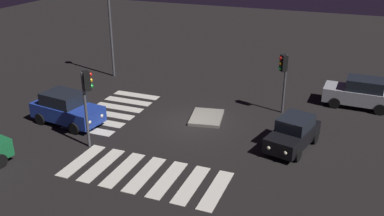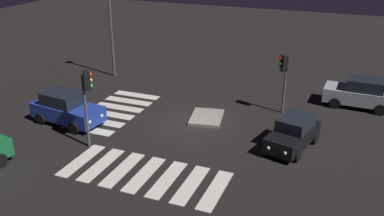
{
  "view_description": "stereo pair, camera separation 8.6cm",
  "coord_description": "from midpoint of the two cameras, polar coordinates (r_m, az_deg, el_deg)",
  "views": [
    {
      "loc": [
        20.59,
        8.13,
        10.33
      ],
      "look_at": [
        0.0,
        0.0,
        1.0
      ],
      "focal_mm": 39.45,
      "sensor_mm": 36.0,
      "label": 1
    },
    {
      "loc": [
        20.55,
        8.21,
        10.33
      ],
      "look_at": [
        0.0,
        0.0,
        1.0
      ],
      "focal_mm": 39.45,
      "sensor_mm": 36.0,
      "label": 2
    }
  ],
  "objects": [
    {
      "name": "crosswalk_side",
      "position": [
        19.7,
        -6.34,
        -8.9
      ],
      "size": [
        3.2,
        7.6,
        0.02
      ],
      "color": "silver",
      "rests_on": "ground"
    },
    {
      "name": "car_blue",
      "position": [
        25.23,
        -16.49,
        -0.06
      ],
      "size": [
        2.42,
        4.42,
        1.85
      ],
      "rotation": [
        0.0,
        0.0,
        1.44
      ],
      "color": "#1E389E",
      "rests_on": "ground"
    },
    {
      "name": "car_silver",
      "position": [
        28.52,
        21.94,
        1.88
      ],
      "size": [
        2.18,
        4.39,
        1.88
      ],
      "rotation": [
        0.0,
        0.0,
        -1.61
      ],
      "color": "#9EA0A5",
      "rests_on": "ground"
    },
    {
      "name": "traffic_island",
      "position": [
        25.05,
        2.09,
        -1.29
      ],
      "size": [
        2.71,
        2.23,
        0.18
      ],
      "color": "gray",
      "rests_on": "ground"
    },
    {
      "name": "car_black",
      "position": [
        22.14,
        13.62,
        -3.34
      ],
      "size": [
        3.97,
        2.45,
        1.63
      ],
      "rotation": [
        0.0,
        0.0,
        -0.25
      ],
      "color": "black",
      "rests_on": "ground"
    },
    {
      "name": "street_lamp",
      "position": [
        31.92,
        -10.98,
        12.88
      ],
      "size": [
        0.56,
        0.56,
        7.32
      ],
      "color": "#47474C",
      "rests_on": "ground"
    },
    {
      "name": "traffic_light_west",
      "position": [
        25.5,
        12.39,
        5.07
      ],
      "size": [
        0.54,
        0.53,
        3.65
      ],
      "rotation": [
        0.0,
        0.0,
        -0.9
      ],
      "color": "#47474C",
      "rests_on": "ground"
    },
    {
      "name": "traffic_light_east",
      "position": [
        21.4,
        -13.94,
        2.33
      ],
      "size": [
        0.53,
        0.54,
        4.05
      ],
      "rotation": [
        0.0,
        0.0,
        2.43
      ],
      "color": "#47474C",
      "rests_on": "ground"
    },
    {
      "name": "crosswalk_near",
      "position": [
        26.61,
        -10.35,
        -0.35
      ],
      "size": [
        6.45,
        3.2,
        0.02
      ],
      "color": "silver",
      "rests_on": "ground"
    },
    {
      "name": "ground_plane",
      "position": [
        24.43,
        0.1,
        -2.16
      ],
      "size": [
        80.0,
        80.0,
        0.0
      ],
      "primitive_type": "plane",
      "color": "black"
    }
  ]
}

